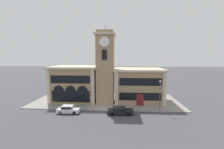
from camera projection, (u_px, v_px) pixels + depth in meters
name	position (u px, v px, depth m)	size (l,w,h in m)	color
ground_plane	(103.00, 111.00, 29.92)	(300.00, 300.00, 0.00)	#424247
sidewalk_kerb	(106.00, 100.00, 36.87)	(34.60, 14.03, 0.15)	gray
clock_tower	(105.00, 68.00, 34.32)	(4.60, 4.60, 17.75)	#9E7F5B
town_hall_left_wing	(76.00, 83.00, 37.56)	(11.52, 9.29, 8.48)	#9E7F5B
town_hall_right_wing	(138.00, 85.00, 36.61)	(11.75, 9.29, 7.95)	#9E7F5B
parked_car_near	(68.00, 109.00, 28.74)	(4.32, 1.89, 1.46)	silver
parked_car_mid	(120.00, 110.00, 28.11)	(4.84, 2.06, 1.35)	black
street_lamp	(160.00, 91.00, 29.21)	(0.36, 0.36, 6.02)	#4C4C51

